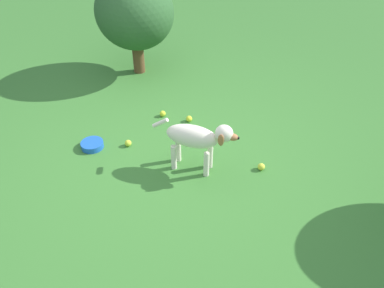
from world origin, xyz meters
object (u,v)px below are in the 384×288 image
object	(u,v)px
dog	(197,138)
tennis_ball_0	(189,119)
tennis_ball_2	(261,167)
tennis_ball_1	(163,114)
tennis_ball_3	(128,143)
water_bowl	(92,145)

from	to	relation	value
dog	tennis_ball_0	size ratio (longest dim) A/B	9.62
tennis_ball_2	dog	bearing A→B (deg)	55.47
tennis_ball_0	tennis_ball_1	world-z (taller)	same
tennis_ball_1	tennis_ball_2	size ratio (longest dim) A/B	1.00
tennis_ball_2	tennis_ball_3	distance (m)	1.31
tennis_ball_1	water_bowl	size ratio (longest dim) A/B	0.30
tennis_ball_3	water_bowl	bearing A→B (deg)	60.73
tennis_ball_2	tennis_ball_3	world-z (taller)	same
tennis_ball_0	water_bowl	size ratio (longest dim) A/B	0.30
tennis_ball_1	tennis_ball_2	distance (m)	1.30
tennis_ball_1	tennis_ball_3	bearing A→B (deg)	116.73
tennis_ball_3	water_bowl	distance (m)	0.35
tennis_ball_2	tennis_ball_3	xyz separation A→B (m)	(0.98, 0.87, 0.00)
dog	tennis_ball_2	distance (m)	0.67
tennis_ball_2	tennis_ball_0	bearing A→B (deg)	7.48
tennis_ball_2	tennis_ball_3	bearing A→B (deg)	41.54
tennis_ball_2	water_bowl	xyz separation A→B (m)	(1.15, 1.18, -0.00)
tennis_ball_2	water_bowl	world-z (taller)	tennis_ball_2
dog	tennis_ball_0	distance (m)	0.83
tennis_ball_2	water_bowl	distance (m)	1.65
tennis_ball_0	tennis_ball_2	distance (m)	1.03
dog	water_bowl	world-z (taller)	dog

